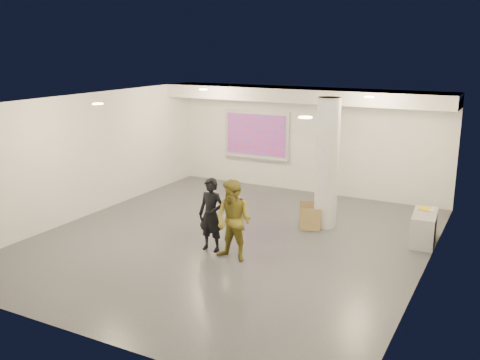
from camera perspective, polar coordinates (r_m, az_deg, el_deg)
The scene contains 20 objects.
floor at distance 11.72m, azimuth -0.92°, elevation -6.36°, with size 8.00×9.00×0.01m, color #373A3F.
ceiling at distance 11.03m, azimuth -0.98°, elevation 8.39°, with size 8.00×9.00×0.01m, color silver.
wall_back at distance 15.30m, azimuth 7.22°, elevation 4.24°, with size 8.00×0.01×3.00m, color silver.
wall_front at distance 7.81m, azimuth -17.16°, elevation -6.02°, with size 8.00×0.01×3.00m, color silver.
wall_left at distance 13.62m, azimuth -15.88°, elevation 2.58°, with size 0.01×9.00×3.00m, color silver.
wall_right at distance 10.04m, azimuth 19.49°, elevation -1.73°, with size 0.01×9.00×3.00m, color silver.
soffit_band at distance 14.61m, azimuth 6.60°, elevation 9.02°, with size 8.00×1.10×0.36m, color silver.
downlight_nw at distance 14.29m, azimuth -3.92°, elevation 9.61°, with size 0.22×0.22×0.02m, color #FFDF85.
downlight_ne at distance 12.55m, azimuth 13.64°, elevation 8.62°, with size 0.22×0.22×0.02m, color #FFDF85.
downlight_sw at distance 11.10m, azimuth -14.93°, elevation 7.86°, with size 0.22×0.22×0.02m, color #FFDF85.
downlight_se at distance 8.75m, azimuth 6.98°, elevation 6.65°, with size 0.22×0.22×0.02m, color #FFDF85.
column at distance 12.31m, azimuth 9.27°, elevation 1.74°, with size 0.52×0.52×3.00m, color silver.
projection_screen at distance 15.87m, azimuth 1.74°, elevation 4.81°, with size 2.10×0.13×1.42m.
credenza at distance 12.09m, azimuth 19.03°, elevation -4.83°, with size 0.47×1.14×0.66m, color #999B9E.
papers_stack at distance 12.24m, azimuth 19.49°, elevation -2.97°, with size 0.22×0.28×0.02m, color silver.
postit_pad at distance 12.23m, azimuth 19.11°, elevation -2.92°, with size 0.23×0.31×0.03m, color gold.
cardboard_back at distance 12.74m, azimuth 7.53°, elevation -3.45°, with size 0.51×0.05×0.56m, color olive.
cardboard_front at distance 12.29m, azimuth 7.54°, elevation -4.24°, with size 0.46×0.05×0.50m, color olive.
woman at distance 10.91m, azimuth -3.10°, elevation -3.73°, with size 0.56×0.36×1.52m, color black.
man at distance 10.39m, azimuth -0.70°, elevation -4.37°, with size 0.78×0.61×1.61m, color olive.
Camera 1 is at (5.29, -9.61, 4.11)m, focal length 40.00 mm.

